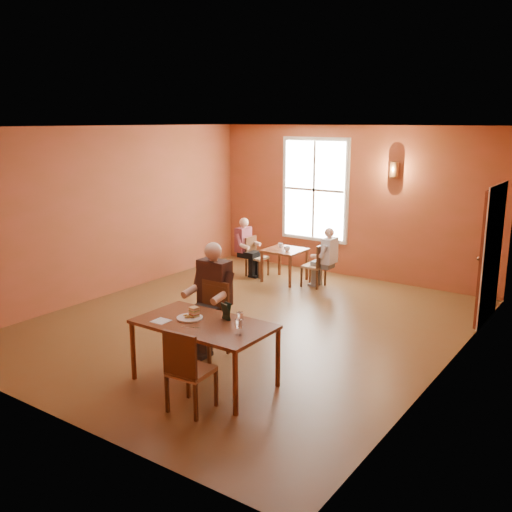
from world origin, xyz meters
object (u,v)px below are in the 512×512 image
Objects in this scene: chair_empty at (191,369)px; diner_maroon at (256,248)px; main_table at (204,353)px; second_table at (285,265)px; diner_white at (315,258)px; chair_diner_white at (314,265)px; diner_main at (205,305)px; chair_diner_maroon at (257,257)px; chair_diner_main at (207,320)px.

diner_maroon is (-2.57, 4.93, 0.10)m from chair_empty.
chair_empty reaches higher than main_table.
main_table is 4.91m from diner_maroon.
diner_maroon reaches higher than main_table.
diner_white reaches higher than second_table.
chair_empty is 0.83× the size of diner_maroon.
chair_empty is at bearing -62.45° from main_table.
diner_maroon is (-1.33, 0.00, 0.16)m from chair_diner_white.
diner_main is at bearing -73.75° from second_table.
chair_empty is 0.85× the size of diner_white.
diner_main is 4.13m from chair_diner_maroon.
chair_diner_main reaches higher than chair_empty.
chair_diner_main is 0.87× the size of diner_maroon.
chair_diner_maroon is 0.70× the size of diner_maroon.
chair_diner_main is 4.10m from diner_maroon.
diner_main is at bearing -173.32° from chair_diner_white.
diner_maroon is at bearing 117.53° from main_table.
diner_main reaches higher than chair_diner_white.
diner_main is at bearing 128.88° from main_table.
chair_empty is 1.31× the size of second_table.
chair_diner_white is at bearing 90.00° from diner_white.
chair_diner_main is 0.90× the size of diner_white.
chair_empty is (0.81, -1.24, -0.02)m from chair_diner_main.
chair_empty is at bearing 27.26° from chair_diner_maroon.
chair_diner_maroon is at bearing 90.00° from diner_white.
diner_main is 2.00× the size of second_table.
second_table is at bearing 90.00° from chair_diner_white.
chair_diner_main reaches higher than main_table.
diner_white is at bearing -83.72° from chair_diner_main.
chair_diner_maroon is 0.17m from diner_maroon.
chair_diner_white is at bearing -83.26° from chair_diner_main.
chair_diner_main is 1.05× the size of chair_empty.
second_table is 0.72m from diner_white.
diner_white is 1.34m from chair_diner_maroon.
chair_empty is 5.29m from second_table.
chair_diner_white is (-0.94, 4.35, 0.03)m from main_table.
main_table is 2.25× the size of second_table.
diner_white is at bearing -83.77° from diner_main.
chair_empty is at bearing -69.02° from second_table.
chair_empty is 5.57m from diner_maroon.
second_table is at bearing 90.00° from diner_white.
chair_diner_maroon is (-1.74, 3.70, -0.10)m from chair_diner_main.
main_table is at bearing 27.53° from diner_maroon.
diner_main is at bearing 90.00° from chair_diner_main.
diner_maroon is at bearing -90.00° from chair_diner_maroon.
diner_main reaches higher than diner_maroon.
diner_white reaches higher than chair_diner_main.
chair_diner_main is 4.09m from chair_diner_maroon.
chair_diner_maroon is (-1.30, 0.00, -0.01)m from chair_diner_white.
chair_diner_main reaches higher than chair_diner_maroon.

